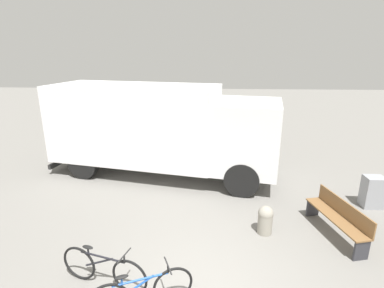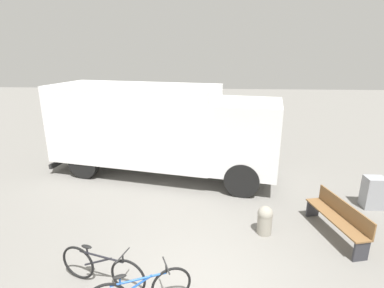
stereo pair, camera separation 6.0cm
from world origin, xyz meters
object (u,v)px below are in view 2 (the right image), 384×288
object	(u,v)px
bollard_near_bench	(265,219)
delivery_truck	(160,126)
park_bench	(338,217)
bicycle_near	(102,268)
utility_box	(373,192)

from	to	relation	value
bollard_near_bench	delivery_truck	bearing A→B (deg)	131.23
park_bench	bollard_near_bench	xyz separation A→B (m)	(-1.66, -0.02, -0.11)
park_bench	bicycle_near	xyz separation A→B (m)	(-4.89, -1.87, -0.12)
bollard_near_bench	utility_box	world-z (taller)	utility_box
bicycle_near	utility_box	distance (m)	7.17
park_bench	utility_box	size ratio (longest dim) A/B	2.17
delivery_truck	bicycle_near	distance (m)	5.46
delivery_truck	bicycle_near	size ratio (longest dim) A/B	4.62
delivery_truck	bollard_near_bench	world-z (taller)	delivery_truck
delivery_truck	park_bench	distance (m)	5.92
utility_box	bicycle_near	bearing A→B (deg)	-152.71
utility_box	park_bench	bearing A→B (deg)	-136.30
bicycle_near	park_bench	bearing A→B (deg)	37.05
bicycle_near	utility_box	world-z (taller)	utility_box
delivery_truck	bollard_near_bench	xyz separation A→B (m)	(3.01, -3.43, -1.33)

